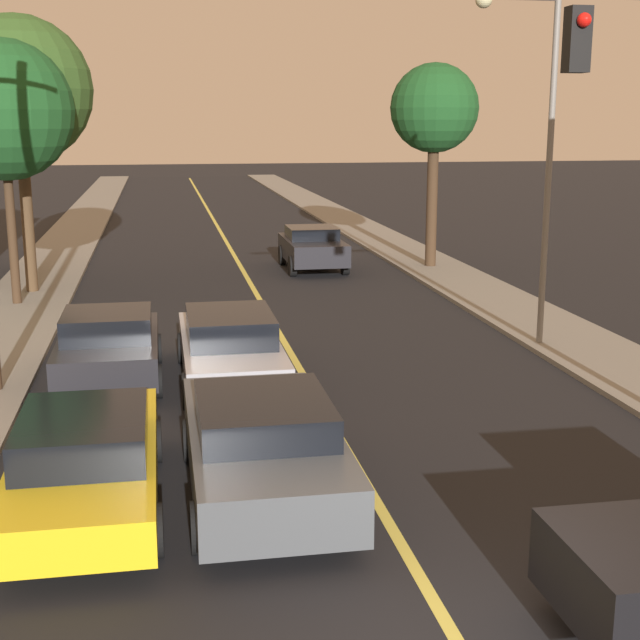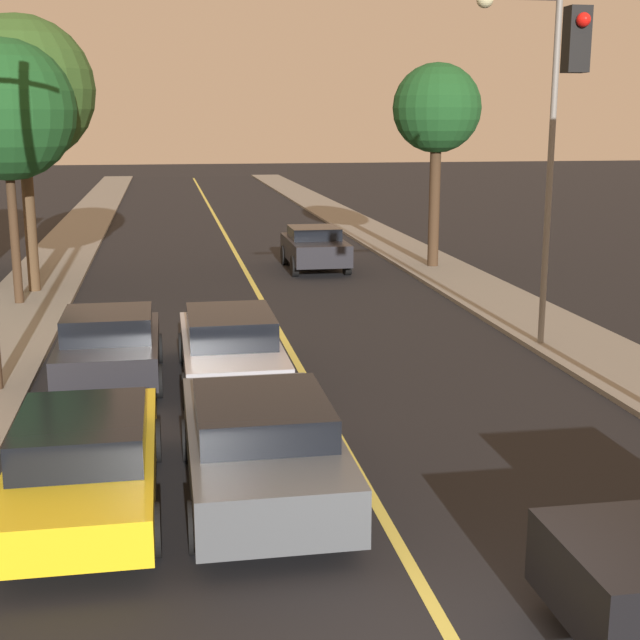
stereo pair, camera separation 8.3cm
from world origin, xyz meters
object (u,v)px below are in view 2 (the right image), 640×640
at_px(car_near_lane_second, 230,346).
at_px(car_outer_lane_front, 84,458).
at_px(car_near_lane_front, 261,444).
at_px(tree_right_near, 437,110).
at_px(streetlamp_right, 534,126).
at_px(car_far_oncoming, 315,247).
at_px(tree_left_far, 21,91).
at_px(tree_left_near, 5,110).
at_px(car_outer_lane_second, 109,345).

bearing_deg(car_near_lane_second, car_outer_lane_front, -112.82).
xyz_separation_m(car_near_lane_front, tree_right_near, (8.03, 18.26, 4.66)).
bearing_deg(streetlamp_right, tree_right_near, 83.72).
height_order(car_outer_lane_front, streetlamp_right, streetlamp_right).
xyz_separation_m(car_outer_lane_front, car_far_oncoming, (6.29, 18.81, 0.06)).
height_order(car_far_oncoming, tree_left_far, tree_left_far).
height_order(car_near_lane_second, tree_right_near, tree_right_near).
relative_size(car_near_lane_second, tree_left_near, 0.71).
bearing_deg(car_near_lane_front, streetlamp_right, 46.50).
relative_size(tree_left_near, tree_left_far, 0.90).
bearing_deg(tree_left_near, car_near_lane_front, -69.32).
height_order(car_far_oncoming, streetlamp_right, streetlamp_right).
xyz_separation_m(car_outer_lane_second, car_far_oncoming, (6.29, 12.76, 0.04)).
height_order(car_near_lane_front, car_outer_lane_front, car_near_lane_front).
relative_size(streetlamp_right, tree_left_near, 1.07).
distance_m(car_near_lane_front, tree_left_near, 15.67).
xyz_separation_m(car_outer_lane_front, car_outer_lane_second, (0.00, 6.05, 0.03)).
bearing_deg(tree_right_near, car_near_lane_front, -113.75).
distance_m(car_outer_lane_second, tree_right_near, 16.69).
xyz_separation_m(tree_left_near, tree_left_far, (0.18, 1.80, 0.57)).
relative_size(car_near_lane_front, streetlamp_right, 0.64).
bearing_deg(car_outer_lane_second, tree_left_near, 110.19).
bearing_deg(car_near_lane_second, car_near_lane_front, -90.00).
distance_m(car_outer_lane_second, tree_left_near, 9.65).
relative_size(car_outer_lane_front, car_outer_lane_second, 1.23).
height_order(car_near_lane_front, car_outer_lane_second, car_near_lane_front).
bearing_deg(streetlamp_right, tree_left_near, 150.53).
bearing_deg(tree_right_near, car_outer_lane_second, -130.47).
bearing_deg(car_outer_lane_second, car_far_oncoming, 63.75).
bearing_deg(car_outer_lane_front, car_near_lane_second, 67.18).
bearing_deg(car_near_lane_second, tree_left_far, 116.64).
relative_size(car_near_lane_second, car_far_oncoming, 1.26).
distance_m(car_near_lane_front, car_outer_lane_front, 2.37).
height_order(car_near_lane_second, streetlamp_right, streetlamp_right).
height_order(car_near_lane_second, car_outer_lane_second, car_outer_lane_second).
height_order(car_outer_lane_front, car_outer_lane_second, car_outer_lane_second).
relative_size(streetlamp_right, tree_left_far, 0.96).
relative_size(car_near_lane_front, tree_right_near, 0.71).
relative_size(car_outer_lane_front, car_far_oncoming, 1.24).
bearing_deg(car_outer_lane_second, streetlamp_right, 6.91).
distance_m(car_outer_lane_front, car_far_oncoming, 19.84).
bearing_deg(car_outer_lane_front, tree_left_far, 99.84).
bearing_deg(streetlamp_right, tree_left_far, 144.06).
bearing_deg(car_near_lane_front, car_outer_lane_second, 111.31).
bearing_deg(tree_left_far, car_far_oncoming, 18.38).
xyz_separation_m(car_near_lane_front, car_outer_lane_second, (-2.37, 6.07, -0.03)).
distance_m(car_far_oncoming, tree_left_near, 11.36).
relative_size(car_far_oncoming, tree_left_far, 0.51).
distance_m(tree_left_near, tree_left_far, 1.90).
bearing_deg(streetlamp_right, car_near_lane_second, -167.25).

